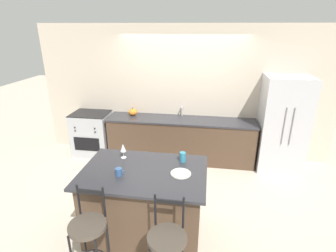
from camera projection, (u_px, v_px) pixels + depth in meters
The scene contains 14 objects.
ground_plane at pixel (178, 167), 5.27m from camera, with size 18.00×18.00×0.00m, color beige.
wall_back at pixel (183, 93), 5.39m from camera, with size 6.00×0.07×2.70m.
back_counter at pixel (180, 139), 5.43m from camera, with size 2.99×0.64×0.89m.
sink_faucet at pixel (182, 110), 5.40m from camera, with size 0.02×0.13×0.22m.
kitchen_island at pixel (145, 202), 3.46m from camera, with size 1.58×1.06×0.95m.
refrigerator at pixel (282, 124), 4.94m from camera, with size 0.82×0.70×1.82m.
oven_range at pixel (92, 133), 5.68m from camera, with size 0.77×0.63×0.93m.
bar_stool_near at pixel (89, 234), 2.79m from camera, with size 0.40×0.40×1.09m.
bar_stool_far at pixel (167, 246), 2.63m from camera, with size 0.40×0.40×1.09m.
dinner_plate at pixel (181, 173), 3.22m from camera, with size 0.26×0.26×0.02m.
wine_glass at pixel (123, 148), 3.57m from camera, with size 0.08×0.08×0.21m.
coffee_mug at pixel (119, 172), 3.18m from camera, with size 0.11×0.08×0.10m.
tumbler_cup at pixel (183, 157), 3.50m from camera, with size 0.08×0.08×0.13m.
pumpkin_decoration at pixel (133, 112), 5.46m from camera, with size 0.18×0.18×0.16m.
Camera 1 is at (0.51, -4.59, 2.66)m, focal length 28.00 mm.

